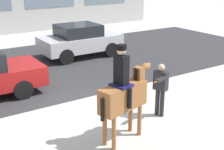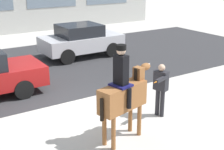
{
  "view_description": "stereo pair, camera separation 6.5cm",
  "coord_description": "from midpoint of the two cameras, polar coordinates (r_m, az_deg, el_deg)",
  "views": [
    {
      "loc": [
        -3.99,
        -8.17,
        4.13
      ],
      "look_at": [
        0.38,
        -1.45,
        1.41
      ],
      "focal_mm": 50.0,
      "sensor_mm": 36.0,
      "label": 1
    },
    {
      "loc": [
        -3.94,
        -8.2,
        4.13
      ],
      "look_at": [
        0.38,
        -1.45,
        1.41
      ],
      "focal_mm": 50.0,
      "sensor_mm": 36.0,
      "label": 2
    }
  ],
  "objects": [
    {
      "name": "ground_plane",
      "position": [
        9.99,
        -6.59,
        -5.82
      ],
      "size": [
        80.0,
        80.0,
        0.0
      ],
      "primitive_type": "plane",
      "color": "#B2AFA8"
    },
    {
      "name": "pedestrian_bystander",
      "position": [
        9.1,
        8.66,
        -2.02
      ],
      "size": [
        0.8,
        0.63,
        1.59
      ],
      "rotation": [
        0.0,
        0.0,
        -2.83
      ],
      "color": "#232328",
      "rests_on": "ground_plane"
    },
    {
      "name": "mounted_horse_lead",
      "position": [
        7.62,
        1.94,
        -3.38
      ],
      "size": [
        1.76,
        0.74,
        2.49
      ],
      "rotation": [
        0.0,
        0.0,
        0.23
      ],
      "color": "brown",
      "rests_on": "ground_plane"
    },
    {
      "name": "road_surface",
      "position": [
        14.14,
        -15.3,
        1.1
      ],
      "size": [
        25.78,
        8.5,
        0.01
      ],
      "color": "#2D2D30",
      "rests_on": "ground_plane"
    },
    {
      "name": "street_car_far_lane",
      "position": [
        15.55,
        -6.03,
        6.39
      ],
      "size": [
        3.91,
        2.03,
        1.6
      ],
      "color": "#B7B7BC",
      "rests_on": "ground_plane"
    }
  ]
}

